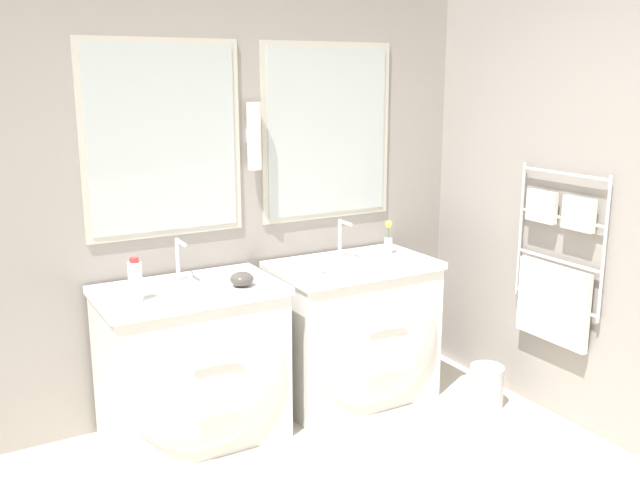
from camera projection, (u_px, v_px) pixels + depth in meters
wall_back at (187, 192)px, 4.02m from camera, size 5.26×0.16×2.60m
wall_right at (582, 200)px, 3.90m from camera, size 0.13×4.21×2.60m
vanity_left at (194, 364)px, 3.83m from camera, size 0.97×0.66×0.87m
vanity_right at (356, 330)px, 4.34m from camera, size 0.97×0.66×0.87m
faucet_left at (179, 260)px, 3.86m from camera, size 0.17×0.14×0.23m
faucet_right at (341, 238)px, 4.36m from camera, size 0.17×0.14×0.23m
toiletry_bottle at (135, 281)px, 3.52m from camera, size 0.07×0.07×0.22m
amenity_bowl at (242, 279)px, 3.78m from camera, size 0.13×0.13×0.08m
flower_vase at (388, 240)px, 4.44m from camera, size 0.05×0.05×0.21m
soap_dish at (325, 273)px, 3.98m from camera, size 0.12×0.08×0.04m
waste_bin at (486, 385)px, 4.29m from camera, size 0.21×0.21×0.26m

